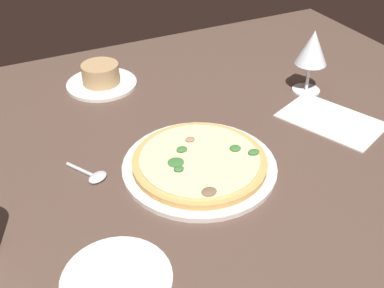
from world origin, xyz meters
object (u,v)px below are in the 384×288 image
object	(u,v)px
spoon	(94,175)
ramekin_on_saucer	(101,77)
pizza_main	(200,163)
side_plate	(117,280)
paper_menu	(331,120)
wine_glass_far	(312,50)

from	to	relation	value
spoon	ramekin_on_saucer	bearing A→B (deg)	70.39
pizza_main	side_plate	world-z (taller)	pizza_main
paper_menu	spoon	xyz separation A→B (cm)	(-53.61, 4.08, 0.31)
ramekin_on_saucer	side_plate	distance (cm)	62.07
side_plate	ramekin_on_saucer	bearing A→B (deg)	74.78
pizza_main	ramekin_on_saucer	world-z (taller)	ramekin_on_saucer
wine_glass_far	side_plate	world-z (taller)	wine_glass_far
side_plate	paper_menu	bearing A→B (deg)	20.11
side_plate	pizza_main	bearing A→B (deg)	38.97
paper_menu	wine_glass_far	bearing A→B (deg)	53.49
pizza_main	paper_menu	bearing A→B (deg)	3.87
wine_glass_far	spoon	world-z (taller)	wine_glass_far
side_plate	spoon	bearing A→B (deg)	81.15
wine_glass_far	paper_menu	size ratio (longest dim) A/B	0.73
pizza_main	spoon	distance (cm)	20.31
pizza_main	paper_menu	world-z (taller)	pizza_main
wine_glass_far	paper_menu	world-z (taller)	wine_glass_far
pizza_main	wine_glass_far	distance (cm)	42.14
pizza_main	spoon	size ratio (longest dim) A/B	3.25
wine_glass_far	pizza_main	bearing A→B (deg)	-157.07
pizza_main	paper_menu	xyz separation A→B (cm)	(34.35, 2.32, -1.04)
wine_glass_far	paper_menu	xyz separation A→B (cm)	(-3.40, -13.65, -10.84)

